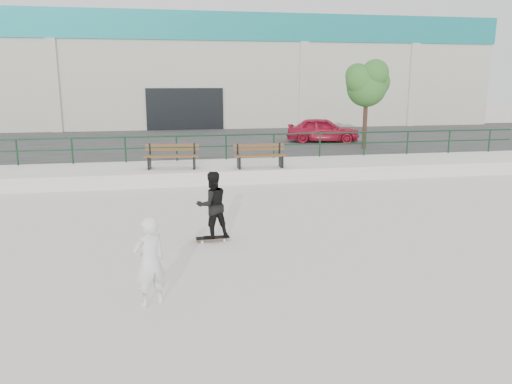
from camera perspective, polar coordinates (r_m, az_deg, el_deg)
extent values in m
plane|color=silver|center=(10.17, -1.14, -8.51)|extent=(120.00, 120.00, 0.00)
cube|color=silver|center=(19.23, -5.87, 2.31)|extent=(30.00, 3.00, 0.50)
cube|color=#313131|center=(27.61, -7.40, 5.40)|extent=(60.00, 14.00, 0.50)
cylinder|color=#153A21|center=(20.33, -6.27, 6.42)|extent=(28.00, 0.06, 0.06)
cylinder|color=#153A21|center=(20.38, -6.24, 5.17)|extent=(28.00, 0.05, 0.05)
cylinder|color=#153A21|center=(21.04, -25.64, 4.10)|extent=(0.06, 0.06, 1.00)
cylinder|color=#153A21|center=(20.62, -20.26, 4.41)|extent=(0.06, 0.06, 1.00)
cylinder|color=#153A21|center=(20.38, -14.70, 4.69)|extent=(0.06, 0.06, 1.00)
cylinder|color=#153A21|center=(20.34, -9.05, 4.93)|extent=(0.06, 0.06, 1.00)
cylinder|color=#153A21|center=(20.49, -3.44, 5.12)|extent=(0.06, 0.06, 1.00)
cylinder|color=#153A21|center=(20.84, 2.05, 5.25)|extent=(0.06, 0.06, 1.00)
cylinder|color=#153A21|center=(21.36, 7.31, 5.34)|extent=(0.06, 0.06, 1.00)
cylinder|color=#153A21|center=(22.06, 12.28, 5.39)|extent=(0.06, 0.06, 1.00)
cylinder|color=#153A21|center=(22.91, 16.92, 5.39)|extent=(0.06, 0.06, 1.00)
cylinder|color=#153A21|center=(23.90, 21.20, 5.36)|extent=(0.06, 0.06, 1.00)
cylinder|color=#153A21|center=(25.01, 25.11, 5.31)|extent=(0.06, 0.06, 1.00)
cube|color=beige|center=(41.39, -8.76, 12.93)|extent=(44.00, 16.00, 8.00)
cube|color=teal|center=(41.53, -8.91, 17.21)|extent=(44.20, 16.20, 1.80)
cube|color=black|center=(33.41, -8.10, 8.94)|extent=(5.00, 0.15, 3.20)
cube|color=beige|center=(33.88, -22.06, 10.75)|extent=(0.60, 0.25, 6.20)
cube|color=beige|center=(34.61, 5.46, 11.62)|extent=(0.60, 0.25, 6.20)
cube|color=beige|center=(37.61, 17.48, 11.18)|extent=(0.60, 0.25, 6.20)
cube|color=brown|center=(18.35, -9.68, 3.98)|extent=(1.96, 0.38, 0.04)
cube|color=brown|center=(18.54, -9.62, 4.07)|extent=(1.96, 0.38, 0.04)
cube|color=brown|center=(18.73, -9.56, 4.16)|extent=(1.96, 0.38, 0.04)
cube|color=brown|center=(18.79, -9.55, 4.83)|extent=(1.95, 0.29, 0.11)
cube|color=brown|center=(18.77, -9.57, 5.29)|extent=(1.95, 0.29, 0.11)
cube|color=black|center=(18.68, -12.09, 3.29)|extent=(0.13, 0.55, 0.46)
cube|color=black|center=(18.90, -12.03, 4.77)|extent=(0.07, 0.06, 0.46)
cube|color=black|center=(18.51, -7.07, 3.39)|extent=(0.13, 0.55, 0.46)
cube|color=black|center=(18.72, -7.05, 4.88)|extent=(0.07, 0.06, 0.46)
cube|color=brown|center=(18.28, 0.59, 4.09)|extent=(1.92, 0.13, 0.04)
cube|color=brown|center=(18.46, 0.47, 4.18)|extent=(1.92, 0.13, 0.04)
cube|color=brown|center=(18.65, 0.35, 4.27)|extent=(1.92, 0.13, 0.04)
cube|color=brown|center=(18.70, 0.30, 4.92)|extent=(1.92, 0.05, 0.11)
cube|color=brown|center=(18.69, 0.30, 5.37)|extent=(1.92, 0.05, 0.11)
cube|color=black|center=(18.36, -1.98, 3.39)|extent=(0.06, 0.53, 0.45)
cube|color=black|center=(18.57, -2.12, 4.85)|extent=(0.06, 0.05, 0.45)
cube|color=black|center=(18.67, 2.88, 3.53)|extent=(0.06, 0.53, 0.45)
cube|color=black|center=(18.87, 2.69, 4.97)|extent=(0.06, 0.05, 0.45)
cylinder|color=#4E3727|center=(24.30, 12.34, 7.77)|extent=(0.21, 0.21, 2.47)
sphere|color=#356E28|center=(24.22, 12.53, 11.66)|extent=(1.86, 1.86, 1.86)
sphere|color=#356E28|center=(24.71, 13.39, 12.11)|extent=(1.44, 1.44, 1.44)
sphere|color=#356E28|center=(23.87, 11.83, 12.43)|extent=(1.34, 1.34, 1.34)
sphere|color=#356E28|center=(23.93, 13.46, 13.09)|extent=(1.24, 1.24, 1.24)
sphere|color=#356E28|center=(24.48, 11.52, 12.92)|extent=(1.13, 1.13, 1.13)
imported|color=#AD1532|center=(26.60, 7.66, 7.06)|extent=(4.06, 2.61, 1.29)
cube|color=black|center=(11.73, -4.96, -5.20)|extent=(0.79, 0.23, 0.02)
cube|color=brown|center=(11.73, -4.96, -5.27)|extent=(0.79, 0.23, 0.01)
cube|color=gray|center=(11.71, -6.22, -5.47)|extent=(0.07, 0.16, 0.03)
cube|color=gray|center=(11.78, -3.70, -5.31)|extent=(0.07, 0.16, 0.03)
cylinder|color=white|center=(11.63, -6.17, -5.69)|extent=(0.06, 0.03, 0.06)
cylinder|color=white|center=(11.81, -6.28, -5.40)|extent=(0.06, 0.03, 0.06)
cylinder|color=white|center=(11.69, -3.63, -5.53)|extent=(0.06, 0.03, 0.06)
cylinder|color=white|center=(11.87, -3.77, -5.25)|extent=(0.06, 0.03, 0.06)
imported|color=black|center=(11.51, -5.04, -1.47)|extent=(0.89, 0.77, 1.56)
imported|color=white|center=(8.43, -12.06, -7.82)|extent=(0.66, 0.58, 1.52)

